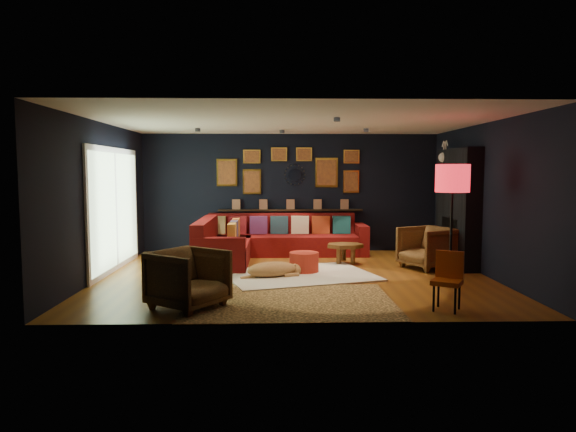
{
  "coord_description": "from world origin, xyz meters",
  "views": [
    {
      "loc": [
        -0.34,
        -8.64,
        1.78
      ],
      "look_at": [
        -0.11,
        0.3,
        1.0
      ],
      "focal_mm": 32.0,
      "sensor_mm": 36.0,
      "label": 1
    }
  ],
  "objects_px": {
    "orange_chair": "(448,276)",
    "dog": "(272,266)",
    "gold_stool": "(218,276)",
    "pouf": "(304,262)",
    "armchair_right": "(427,246)",
    "coffee_table": "(345,248)",
    "floor_lamp": "(452,183)",
    "sectional": "(262,242)",
    "armchair_left": "(188,276)"
  },
  "relations": [
    {
      "from": "pouf",
      "to": "armchair_right",
      "type": "distance_m",
      "value": 2.33
    },
    {
      "from": "gold_stool",
      "to": "floor_lamp",
      "type": "xyz_separation_m",
      "value": [
        3.59,
        0.19,
        1.39
      ]
    },
    {
      "from": "gold_stool",
      "to": "orange_chair",
      "type": "height_order",
      "value": "orange_chair"
    },
    {
      "from": "armchair_left",
      "to": "orange_chair",
      "type": "distance_m",
      "value": 3.35
    },
    {
      "from": "armchair_left",
      "to": "dog",
      "type": "relative_size",
      "value": 0.73
    },
    {
      "from": "gold_stool",
      "to": "pouf",
      "type": "bearing_deg",
      "value": 41.52
    },
    {
      "from": "gold_stool",
      "to": "orange_chair",
      "type": "xyz_separation_m",
      "value": [
        3.09,
        -1.18,
        0.23
      ]
    },
    {
      "from": "sectional",
      "to": "dog",
      "type": "height_order",
      "value": "sectional"
    },
    {
      "from": "gold_stool",
      "to": "armchair_right",
      "type": "bearing_deg",
      "value": 23.82
    },
    {
      "from": "armchair_right",
      "to": "armchair_left",
      "type": "bearing_deg",
      "value": -82.88
    },
    {
      "from": "armchair_left",
      "to": "gold_stool",
      "type": "bearing_deg",
      "value": 21.14
    },
    {
      "from": "floor_lamp",
      "to": "coffee_table",
      "type": "bearing_deg",
      "value": 126.15
    },
    {
      "from": "coffee_table",
      "to": "armchair_right",
      "type": "height_order",
      "value": "armchair_right"
    },
    {
      "from": "orange_chair",
      "to": "dog",
      "type": "height_order",
      "value": "orange_chair"
    },
    {
      "from": "floor_lamp",
      "to": "dog",
      "type": "distance_m",
      "value": 3.18
    },
    {
      "from": "gold_stool",
      "to": "dog",
      "type": "relative_size",
      "value": 0.37
    },
    {
      "from": "orange_chair",
      "to": "floor_lamp",
      "type": "height_order",
      "value": "floor_lamp"
    },
    {
      "from": "coffee_table",
      "to": "dog",
      "type": "bearing_deg",
      "value": -137.66
    },
    {
      "from": "armchair_right",
      "to": "gold_stool",
      "type": "height_order",
      "value": "armchair_right"
    },
    {
      "from": "armchair_left",
      "to": "orange_chair",
      "type": "bearing_deg",
      "value": -57.31
    },
    {
      "from": "dog",
      "to": "armchair_right",
      "type": "bearing_deg",
      "value": -2.02
    },
    {
      "from": "armchair_left",
      "to": "floor_lamp",
      "type": "distance_m",
      "value": 4.21
    },
    {
      "from": "armchair_right",
      "to": "floor_lamp",
      "type": "distance_m",
      "value": 1.85
    },
    {
      "from": "gold_stool",
      "to": "dog",
      "type": "distance_m",
      "value": 1.15
    },
    {
      "from": "floor_lamp",
      "to": "gold_stool",
      "type": "bearing_deg",
      "value": -176.96
    },
    {
      "from": "armchair_right",
      "to": "dog",
      "type": "bearing_deg",
      "value": -101.26
    },
    {
      "from": "pouf",
      "to": "orange_chair",
      "type": "relative_size",
      "value": 0.68
    },
    {
      "from": "pouf",
      "to": "dog",
      "type": "distance_m",
      "value": 0.69
    },
    {
      "from": "orange_chair",
      "to": "dog",
      "type": "distance_m",
      "value": 3.04
    },
    {
      "from": "floor_lamp",
      "to": "dog",
      "type": "height_order",
      "value": "floor_lamp"
    },
    {
      "from": "sectional",
      "to": "armchair_right",
      "type": "relative_size",
      "value": 4.05
    },
    {
      "from": "coffee_table",
      "to": "orange_chair",
      "type": "height_order",
      "value": "orange_chair"
    },
    {
      "from": "dog",
      "to": "orange_chair",
      "type": "bearing_deg",
      "value": -58.94
    },
    {
      "from": "armchair_left",
      "to": "orange_chair",
      "type": "relative_size",
      "value": 1.13
    },
    {
      "from": "coffee_table",
      "to": "armchair_right",
      "type": "distance_m",
      "value": 1.53
    },
    {
      "from": "floor_lamp",
      "to": "dog",
      "type": "bearing_deg",
      "value": 167.36
    },
    {
      "from": "pouf",
      "to": "orange_chair",
      "type": "bearing_deg",
      "value": -54.36
    },
    {
      "from": "pouf",
      "to": "dog",
      "type": "xyz_separation_m",
      "value": [
        -0.56,
        -0.4,
        -0.0
      ]
    },
    {
      "from": "pouf",
      "to": "gold_stool",
      "type": "height_order",
      "value": "gold_stool"
    },
    {
      "from": "coffee_table",
      "to": "orange_chair",
      "type": "bearing_deg",
      "value": -74.87
    },
    {
      "from": "armchair_left",
      "to": "sectional",
      "type": "bearing_deg",
      "value": 22.76
    },
    {
      "from": "pouf",
      "to": "floor_lamp",
      "type": "bearing_deg",
      "value": -24.75
    },
    {
      "from": "armchair_right",
      "to": "gold_stool",
      "type": "distance_m",
      "value": 4.0
    },
    {
      "from": "dog",
      "to": "floor_lamp",
      "type": "bearing_deg",
      "value": -30.35
    },
    {
      "from": "orange_chair",
      "to": "dog",
      "type": "bearing_deg",
      "value": 168.92
    },
    {
      "from": "armchair_right",
      "to": "floor_lamp",
      "type": "relative_size",
      "value": 0.45
    },
    {
      "from": "sectional",
      "to": "pouf",
      "type": "distance_m",
      "value": 1.79
    },
    {
      "from": "sectional",
      "to": "dog",
      "type": "relative_size",
      "value": 2.96
    },
    {
      "from": "sectional",
      "to": "floor_lamp",
      "type": "bearing_deg",
      "value": -41.27
    },
    {
      "from": "gold_stool",
      "to": "floor_lamp",
      "type": "distance_m",
      "value": 3.86
    }
  ]
}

